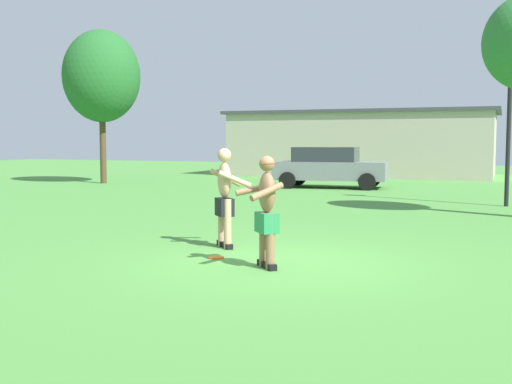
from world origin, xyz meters
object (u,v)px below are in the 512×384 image
(player_in_black, at_px, (225,195))
(lamp_post, at_px, (510,90))
(frisbee, at_px, (216,257))
(car_gray_mid_lot, at_px, (329,167))
(tree_left_field, at_px, (102,77))
(player_with_cap, at_px, (266,207))

(player_in_black, height_order, lamp_post, lamp_post)
(frisbee, relative_size, car_gray_mid_lot, 0.06)
(player_in_black, bearing_deg, frisbee, -73.60)
(player_in_black, relative_size, tree_left_field, 0.26)
(player_with_cap, relative_size, lamp_post, 0.31)
(player_with_cap, distance_m, lamp_post, 11.15)
(lamp_post, distance_m, tree_left_field, 16.55)
(tree_left_field, bearing_deg, player_with_cap, -47.77)
(player_in_black, xyz_separation_m, tree_left_field, (-11.56, 12.77, 3.63))
(car_gray_mid_lot, bearing_deg, tree_left_field, -173.37)
(frisbee, distance_m, lamp_post, 11.33)
(player_in_black, height_order, car_gray_mid_lot, player_in_black)
(frisbee, height_order, lamp_post, lamp_post)
(frisbee, bearing_deg, lamp_post, 67.09)
(car_gray_mid_lot, height_order, lamp_post, lamp_post)
(lamp_post, bearing_deg, frisbee, -112.91)
(player_with_cap, bearing_deg, tree_left_field, 132.23)
(player_in_black, relative_size, frisbee, 6.75)
(player_with_cap, bearing_deg, lamp_post, 72.78)
(player_with_cap, distance_m, car_gray_mid_lot, 15.60)
(player_with_cap, xyz_separation_m, lamp_post, (3.23, 10.41, 2.34))
(player_in_black, xyz_separation_m, lamp_post, (4.51, 9.03, 2.32))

